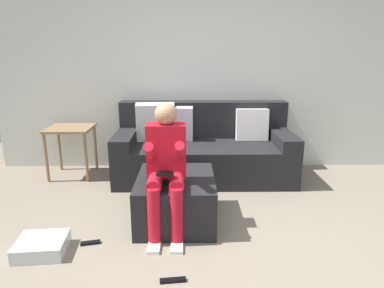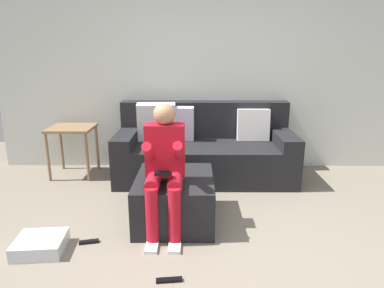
{
  "view_description": "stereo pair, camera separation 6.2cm",
  "coord_description": "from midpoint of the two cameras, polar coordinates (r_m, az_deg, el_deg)",
  "views": [
    {
      "loc": [
        -0.25,
        -2.16,
        1.57
      ],
      "look_at": [
        -0.2,
        1.36,
        0.6
      ],
      "focal_mm": 32.0,
      "sensor_mm": 36.0,
      "label": 1
    },
    {
      "loc": [
        -0.19,
        -2.16,
        1.57
      ],
      "look_at": [
        -0.2,
        1.36,
        0.6
      ],
      "focal_mm": 32.0,
      "sensor_mm": 36.0,
      "label": 2
    }
  ],
  "objects": [
    {
      "name": "ground_plane",
      "position": [
        2.68,
        4.35,
        -20.53
      ],
      "size": [
        7.27,
        7.27,
        0.0
      ],
      "primitive_type": "plane",
      "color": "slate"
    },
    {
      "name": "remote_near_ottoman",
      "position": [
        2.58,
        -3.95,
        -21.72
      ],
      "size": [
        0.19,
        0.06,
        0.02
      ],
      "primitive_type": "cube",
      "rotation": [
        0.0,
        0.0,
        0.11
      ],
      "color": "black",
      "rests_on": "ground_plane"
    },
    {
      "name": "remote_by_storage_bin",
      "position": [
        3.1,
        -17.14,
        -15.46
      ],
      "size": [
        0.17,
        0.08,
        0.02
      ],
      "primitive_type": "cube",
      "rotation": [
        0.0,
        0.0,
        0.22
      ],
      "color": "black",
      "rests_on": "ground_plane"
    },
    {
      "name": "wall_back",
      "position": [
        4.6,
        2.05,
        13.19
      ],
      "size": [
        5.59,
        0.1,
        2.78
      ],
      "primitive_type": "cube",
      "color": "silver",
      "rests_on": "ground_plane"
    },
    {
      "name": "storage_bin",
      "position": [
        3.1,
        -24.31,
        -15.24
      ],
      "size": [
        0.41,
        0.37,
        0.11
      ],
      "primitive_type": "cube",
      "rotation": [
        0.0,
        0.0,
        0.09
      ],
      "color": "silver",
      "rests_on": "ground_plane"
    },
    {
      "name": "side_table",
      "position": [
        4.56,
        -19.97,
        1.37
      ],
      "size": [
        0.54,
        0.5,
        0.64
      ],
      "color": "olive",
      "rests_on": "ground_plane"
    },
    {
      "name": "ottoman",
      "position": [
        3.26,
        -3.27,
        -9.14
      ],
      "size": [
        0.71,
        0.82,
        0.43
      ],
      "primitive_type": "cube",
      "color": "black",
      "rests_on": "ground_plane"
    },
    {
      "name": "couch_sectional",
      "position": [
        4.33,
        1.39,
        -0.92
      ],
      "size": [
        2.17,
        0.93,
        0.93
      ],
      "color": "black",
      "rests_on": "ground_plane"
    },
    {
      "name": "person_seated",
      "position": [
        2.92,
        -4.97,
        -3.28
      ],
      "size": [
        0.34,
        0.57,
        1.14
      ],
      "color": "red",
      "rests_on": "ground_plane"
    },
    {
      "name": "remote_under_side_table",
      "position": [
        3.24,
        -26.29,
        -15.12
      ],
      "size": [
        0.14,
        0.14,
        0.02
      ],
      "primitive_type": "cube",
      "rotation": [
        0.0,
        0.0,
        0.8
      ],
      "color": "black",
      "rests_on": "ground_plane"
    }
  ]
}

